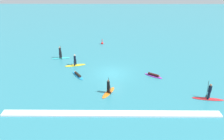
# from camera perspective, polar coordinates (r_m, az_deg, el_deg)

# --- Properties ---
(ground_plane) EXTENTS (120.00, 120.00, 0.00)m
(ground_plane) POSITION_cam_1_polar(r_m,az_deg,el_deg) (29.75, 0.00, -0.87)
(ground_plane) COLOR teal
(ground_plane) RESTS_ON ground
(surfer_on_yellow_board) EXTENTS (3.03, 1.46, 1.69)m
(surfer_on_yellow_board) POSITION_cam_1_polar(r_m,az_deg,el_deg) (32.38, -9.35, 1.80)
(surfer_on_yellow_board) COLOR yellow
(surfer_on_yellow_board) RESTS_ON ground_plane
(surfer_on_teal_board) EXTENTS (2.79, 0.94, 2.18)m
(surfer_on_teal_board) POSITION_cam_1_polar(r_m,az_deg,el_deg) (35.35, -12.95, 3.73)
(surfer_on_teal_board) COLOR #33C6CC
(surfer_on_teal_board) RESTS_ON ground_plane
(surfer_on_orange_board) EXTENTS (1.75, 2.74, 2.03)m
(surfer_on_orange_board) POSITION_cam_1_polar(r_m,az_deg,el_deg) (25.08, -0.91, -5.00)
(surfer_on_orange_board) COLOR orange
(surfer_on_orange_board) RESTS_ON ground_plane
(surfer_on_red_board) EXTENTS (3.32, 1.05, 2.02)m
(surfer_on_red_board) POSITION_cam_1_polar(r_m,az_deg,el_deg) (26.03, 23.37, -5.81)
(surfer_on_red_board) COLOR red
(surfer_on_red_board) RESTS_ON ground_plane
(surfer_on_blue_board) EXTENTS (2.10, 2.74, 0.39)m
(surfer_on_blue_board) POSITION_cam_1_polar(r_m,az_deg,el_deg) (29.37, -8.71, -1.24)
(surfer_on_blue_board) COLOR #1E8CD1
(surfer_on_blue_board) RESTS_ON ground_plane
(surfer_on_purple_board) EXTENTS (2.36, 1.92, 0.39)m
(surfer_on_purple_board) POSITION_cam_1_polar(r_m,az_deg,el_deg) (29.41, 10.53, -1.33)
(surfer_on_purple_board) COLOR purple
(surfer_on_purple_board) RESTS_ON ground_plane
(marker_buoy) EXTENTS (0.44, 0.44, 1.02)m
(marker_buoy) POSITION_cam_1_polar(r_m,az_deg,el_deg) (41.23, -2.51, 6.82)
(marker_buoy) COLOR red
(marker_buoy) RESTS_ON ground_plane
(wave_crest) EXTENTS (20.96, 0.90, 0.18)m
(wave_crest) POSITION_cam_1_polar(r_m,az_deg,el_deg) (21.89, -0.20, -11.05)
(wave_crest) COLOR white
(wave_crest) RESTS_ON ground_plane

